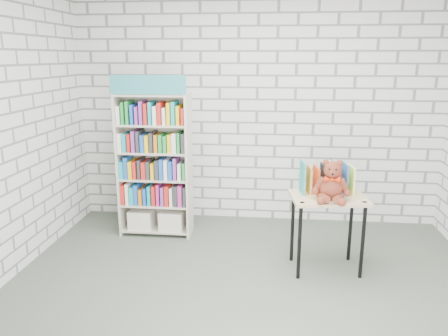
# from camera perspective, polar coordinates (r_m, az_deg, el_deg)

# --- Properties ---
(ground) EXTENTS (4.50, 4.50, 0.00)m
(ground) POSITION_cam_1_polar(r_m,az_deg,el_deg) (4.01, 2.88, -16.59)
(ground) COLOR #485346
(ground) RESTS_ON ground
(room_shell) EXTENTS (4.52, 4.02, 2.81)m
(room_shell) POSITION_cam_1_polar(r_m,az_deg,el_deg) (3.45, 3.26, 9.76)
(room_shell) COLOR silver
(room_shell) RESTS_ON ground
(bookshelf) EXTENTS (0.83, 0.32, 1.87)m
(bookshelf) POSITION_cam_1_polar(r_m,az_deg,el_deg) (5.11, -9.01, 0.53)
(bookshelf) COLOR beige
(bookshelf) RESTS_ON ground
(display_table) EXTENTS (0.76, 0.57, 0.76)m
(display_table) POSITION_cam_1_polar(r_m,az_deg,el_deg) (4.34, 13.41, -4.94)
(display_table) COLOR tan
(display_table) RESTS_ON ground
(table_books) EXTENTS (0.52, 0.28, 0.29)m
(table_books) POSITION_cam_1_polar(r_m,az_deg,el_deg) (4.37, 13.23, -1.31)
(table_books) COLOR teal
(table_books) RESTS_ON display_table
(teddy_bear) EXTENTS (0.35, 0.33, 0.38)m
(teddy_bear) POSITION_cam_1_polar(r_m,az_deg,el_deg) (4.16, 13.87, -2.07)
(teddy_bear) COLOR maroon
(teddy_bear) RESTS_ON display_table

